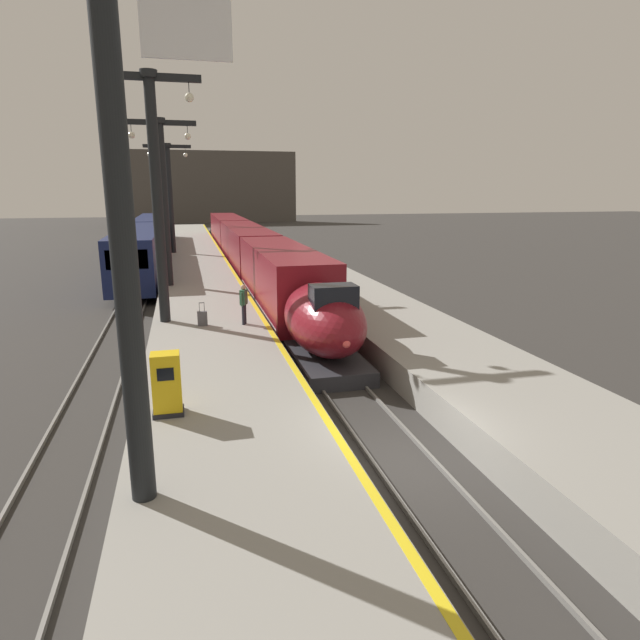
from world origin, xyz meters
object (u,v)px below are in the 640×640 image
at_px(regional_train_adjacent, 147,241).
at_px(rolling_suitcase, 202,318).
at_px(station_column_near, 120,170).
at_px(ticket_machine_yellow, 167,386).
at_px(station_column_far, 163,188).
at_px(station_column_mid, 156,178).
at_px(passenger_near_edge, 244,301).
at_px(station_column_distant, 170,188).
at_px(highspeed_train_main, 248,248).

relative_size(regional_train_adjacent, rolling_suitcase, 37.27).
relative_size(station_column_near, ticket_machine_yellow, 5.97).
height_order(station_column_near, station_column_far, station_column_near).
xyz_separation_m(station_column_mid, passenger_near_edge, (3.24, -1.35, -4.97)).
bearing_deg(station_column_distant, station_column_far, -90.00).
xyz_separation_m(station_column_distant, ticket_machine_yellow, (0.35, -36.95, -4.88)).
relative_size(station_column_mid, passenger_near_edge, 5.92).
xyz_separation_m(station_column_near, station_column_distant, (-0.05, 40.75, -0.20)).
height_order(regional_train_adjacent, station_column_far, station_column_far).
relative_size(regional_train_adjacent, station_column_near, 3.83).
bearing_deg(station_column_near, rolling_suitcase, 83.49).
relative_size(station_column_distant, rolling_suitcase, 9.53).
distance_m(highspeed_train_main, station_column_far, 13.16).
xyz_separation_m(station_column_mid, station_column_distant, (0.00, 26.70, -0.34)).
relative_size(highspeed_train_main, rolling_suitcase, 57.19).
height_order(highspeed_train_main, station_column_distant, station_column_distant).
bearing_deg(station_column_far, ticket_machine_yellow, -88.97).
bearing_deg(rolling_suitcase, passenger_near_edge, -5.50).
height_order(highspeed_train_main, station_column_near, station_column_near).
height_order(station_column_near, station_column_distant, station_column_near).
distance_m(passenger_near_edge, rolling_suitcase, 1.85).
xyz_separation_m(regional_train_adjacent, station_column_distant, (2.20, 0.29, 4.54)).
bearing_deg(ticket_machine_yellow, station_column_mid, 91.96).
relative_size(highspeed_train_main, station_column_mid, 5.61).
xyz_separation_m(station_column_mid, rolling_suitcase, (1.52, -1.18, -5.66)).
distance_m(station_column_far, passenger_near_edge, 11.99).
bearing_deg(station_column_near, station_column_far, 90.13).
bearing_deg(ticket_machine_yellow, station_column_distant, 90.54).
distance_m(passenger_near_edge, ticket_machine_yellow, 9.36).
distance_m(regional_train_adjacent, station_column_near, 40.80).
bearing_deg(station_column_far, station_column_near, -89.87).
height_order(passenger_near_edge, rolling_suitcase, passenger_near_edge).
bearing_deg(station_column_far, passenger_near_edge, -72.99).
distance_m(station_column_distant, ticket_machine_yellow, 37.28).
distance_m(station_column_far, station_column_distant, 17.47).
relative_size(regional_train_adjacent, station_column_distant, 3.91).
bearing_deg(rolling_suitcase, station_column_far, 98.32).
height_order(station_column_near, ticket_machine_yellow, station_column_near).
bearing_deg(station_column_distant, highspeed_train_main, -48.61).
bearing_deg(passenger_near_edge, station_column_distant, 96.58).
xyz_separation_m(station_column_far, rolling_suitcase, (1.52, -10.41, -5.31)).
height_order(highspeed_train_main, passenger_near_edge, highspeed_train_main).
distance_m(highspeed_train_main, station_column_distant, 10.09).
xyz_separation_m(station_column_far, station_column_distant, (0.00, 17.47, 0.00)).
bearing_deg(station_column_mid, ticket_machine_yellow, -88.04).
distance_m(station_column_near, station_column_distant, 40.75).
relative_size(highspeed_train_main, station_column_near, 5.88).
bearing_deg(ticket_machine_yellow, passenger_near_edge, 72.04).
xyz_separation_m(station_column_near, ticket_machine_yellow, (0.30, 3.79, -5.08)).
distance_m(regional_train_adjacent, passenger_near_edge, 28.29).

